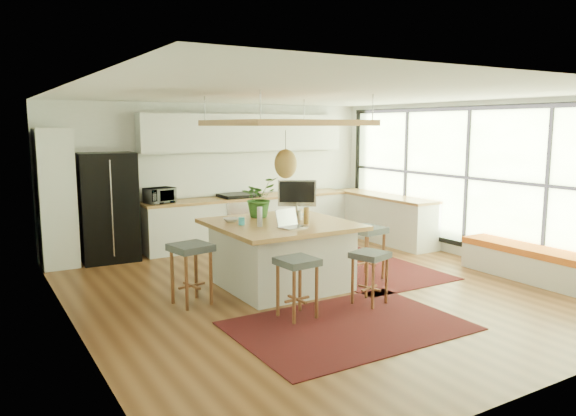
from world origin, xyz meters
TOP-DOWN VIEW (x-y plane):
  - floor at (0.00, 0.00)m, footprint 7.00×7.00m
  - ceiling at (0.00, 0.00)m, footprint 7.00×7.00m
  - wall_back at (0.00, 3.50)m, footprint 6.50×0.00m
  - wall_front at (0.00, -3.50)m, footprint 6.50×0.00m
  - wall_left at (-3.25, 0.00)m, footprint 0.00×7.00m
  - wall_right at (3.25, 0.00)m, footprint 0.00×7.00m
  - window_wall at (3.22, 0.00)m, footprint 0.10×6.20m
  - pantry at (-2.95, 3.18)m, footprint 0.55×0.60m
  - back_counter_base at (0.55, 3.18)m, footprint 4.20×0.60m
  - back_counter_top at (0.55, 3.18)m, footprint 4.24×0.64m
  - backsplash at (0.55, 3.48)m, footprint 4.20×0.02m
  - upper_cabinets at (0.55, 3.32)m, footprint 4.20×0.34m
  - range at (0.30, 3.18)m, footprint 0.76×0.62m
  - right_counter_base at (2.93, 2.00)m, footprint 0.60×2.50m
  - right_counter_top at (2.93, 2.00)m, footprint 0.64×2.54m
  - window_bench at (2.95, -1.20)m, footprint 0.52×2.00m
  - ceiling_panel at (-0.30, 0.40)m, footprint 1.86×1.86m
  - rug_near at (-0.54, -1.42)m, footprint 2.60×1.80m
  - rug_right at (1.23, 0.52)m, footprint 1.80×2.60m
  - fridge at (-2.15, 3.17)m, footprint 0.95×0.76m
  - island at (-0.40, 0.37)m, footprint 1.85×1.85m
  - stool_near_left at (-0.90, -0.88)m, footprint 0.47×0.47m
  - stool_near_right at (0.17, -0.93)m, footprint 0.51×0.51m
  - stool_right_front at (0.89, 0.03)m, footprint 0.53×0.53m
  - stool_right_back at (0.84, 0.85)m, footprint 0.47×0.47m
  - stool_left_side at (-1.79, 0.25)m, footprint 0.54×0.54m
  - laptop at (-0.48, -0.09)m, footprint 0.42×0.44m
  - monitor at (0.12, 0.76)m, footprint 0.61×0.51m
  - microwave at (-1.25, 3.17)m, footprint 0.55×0.39m
  - island_plant at (-0.45, 0.93)m, footprint 0.72×0.76m
  - island_bowl at (-0.99, 0.75)m, footprint 0.27×0.27m
  - island_bottle_0 at (-0.95, 0.47)m, footprint 0.07×0.07m
  - island_bottle_1 at (-0.80, 0.22)m, footprint 0.07×0.07m
  - island_bottle_2 at (-0.15, 0.07)m, footprint 0.07×0.07m
  - island_bottle_3 at (-0.05, 0.42)m, footprint 0.07×0.07m

SIDE VIEW (x-z plane):
  - floor at x=0.00m, z-range 0.00..0.00m
  - rug_near at x=-0.54m, z-range 0.00..0.01m
  - rug_right at x=1.23m, z-range 0.00..0.01m
  - window_bench at x=2.95m, z-range 0.00..0.50m
  - stool_near_left at x=-0.90m, z-range -0.01..0.72m
  - stool_near_right at x=0.17m, z-range 0.01..0.70m
  - stool_right_front at x=0.89m, z-range -0.04..0.75m
  - stool_right_back at x=0.84m, z-range 0.03..0.68m
  - stool_left_side at x=-1.79m, z-range -0.04..0.75m
  - back_counter_base at x=0.55m, z-range 0.00..0.88m
  - right_counter_base at x=2.93m, z-range 0.00..0.88m
  - island at x=-0.40m, z-range 0.00..0.93m
  - range at x=0.30m, z-range 0.00..1.00m
  - back_counter_top at x=0.55m, z-range 0.88..0.93m
  - right_counter_top at x=2.93m, z-range 0.88..0.93m
  - fridge at x=-2.15m, z-range 0.01..1.84m
  - island_bowl at x=-0.99m, z-range 0.93..0.98m
  - island_bottle_0 at x=-0.95m, z-range 0.93..1.12m
  - island_bottle_1 at x=-0.80m, z-range 0.93..1.12m
  - island_bottle_2 at x=-0.15m, z-range 0.93..1.12m
  - island_bottle_3 at x=-0.05m, z-range 0.93..1.12m
  - laptop at x=-0.48m, z-range 0.92..1.18m
  - microwave at x=-1.25m, z-range 0.93..1.26m
  - pantry at x=-2.95m, z-range 0.00..2.25m
  - island_plant at x=-0.45m, z-range 0.93..1.39m
  - monitor at x=0.12m, z-range 0.91..1.47m
  - wall_back at x=0.00m, z-range -1.90..4.60m
  - wall_front at x=0.00m, z-range -1.90..4.60m
  - wall_left at x=-3.25m, z-range -2.15..4.85m
  - wall_right at x=3.25m, z-range -2.15..4.85m
  - backsplash at x=0.55m, z-range 0.95..1.75m
  - window_wall at x=3.22m, z-range 0.10..2.70m
  - ceiling_panel at x=-0.30m, z-range 1.65..2.45m
  - upper_cabinets at x=0.55m, z-range 1.80..2.50m
  - ceiling at x=0.00m, z-range 2.70..2.70m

